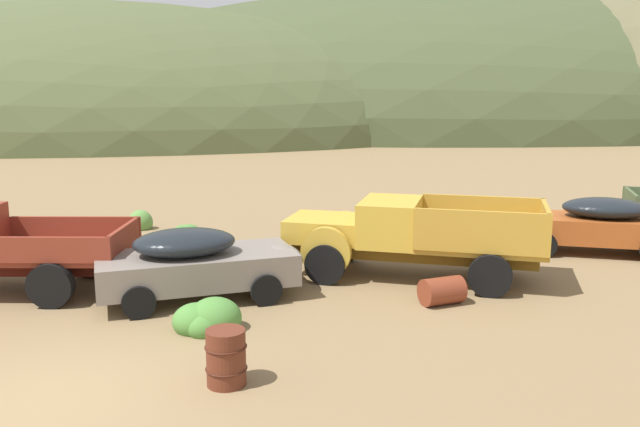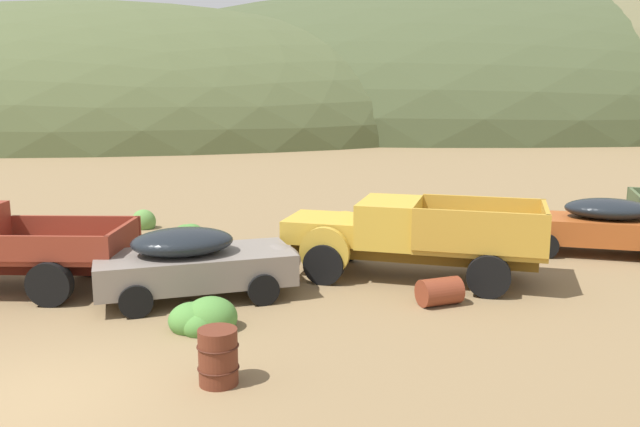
% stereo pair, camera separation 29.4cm
% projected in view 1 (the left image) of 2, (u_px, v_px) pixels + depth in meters
% --- Properties ---
extents(ground_plane, '(300.00, 300.00, 0.00)m').
position_uv_depth(ground_plane, '(38.00, 403.00, 9.59)').
color(ground_plane, olive).
extents(hill_distant, '(77.33, 51.35, 25.96)m').
position_uv_depth(hill_distant, '(97.00, 133.00, 68.10)').
color(hill_distant, '#4C5633').
rests_on(hill_distant, ground).
extents(hill_far_right, '(103.98, 68.87, 32.25)m').
position_uv_depth(hill_far_right, '(422.00, 124.00, 84.90)').
color(hill_far_right, '#424C2D').
rests_on(hill_far_right, ground).
extents(car_primer_gray, '(4.74, 2.86, 1.57)m').
position_uv_depth(car_primer_gray, '(203.00, 262.00, 14.27)').
color(car_primer_gray, slate).
rests_on(car_primer_gray, ground).
extents(truck_faded_yellow, '(6.45, 3.93, 1.91)m').
position_uv_depth(truck_faded_yellow, '(396.00, 236.00, 15.90)').
color(truck_faded_yellow, brown).
rests_on(truck_faded_yellow, ground).
extents(car_oxide_orange, '(4.91, 2.98, 1.57)m').
position_uv_depth(car_oxide_orange, '(589.00, 224.00, 18.29)').
color(car_oxide_orange, '#A34C1E').
rests_on(car_oxide_orange, ground).
extents(oil_drum_spare, '(1.03, 0.84, 0.59)m').
position_uv_depth(oil_drum_spare, '(442.00, 291.00, 13.94)').
color(oil_drum_spare, brown).
rests_on(oil_drum_spare, ground).
extents(oil_drum_foreground, '(0.66, 0.66, 0.89)m').
position_uv_depth(oil_drum_foreground, '(226.00, 357.00, 10.11)').
color(oil_drum_foreground, '#5B2819').
rests_on(oil_drum_foreground, ground).
extents(bush_front_left, '(0.90, 0.68, 0.57)m').
position_uv_depth(bush_front_left, '(186.00, 234.00, 20.08)').
color(bush_front_left, '#4C8438').
rests_on(bush_front_left, ground).
extents(bush_back_edge, '(1.32, 1.01, 0.81)m').
position_uv_depth(bush_back_edge, '(207.00, 320.00, 12.44)').
color(bush_back_edge, '#4C8438').
rests_on(bush_back_edge, ground).
extents(bush_near_barrel, '(0.79, 0.77, 0.81)m').
position_uv_depth(bush_near_barrel, '(140.00, 223.00, 21.48)').
color(bush_near_barrel, '#5B8E42').
rests_on(bush_near_barrel, ground).
extents(bush_between_trucks, '(0.87, 0.95, 0.75)m').
position_uv_depth(bush_between_trucks, '(6.00, 232.00, 20.14)').
color(bush_between_trucks, '#4C8438').
rests_on(bush_between_trucks, ground).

